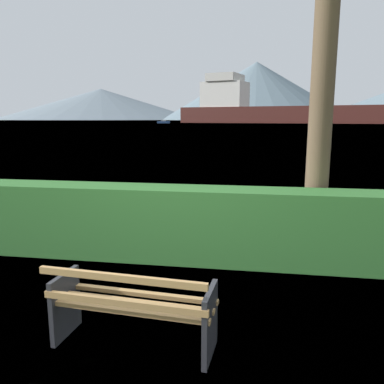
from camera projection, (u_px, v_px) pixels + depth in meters
name	position (u px, v px, depth m)	size (l,w,h in m)	color
ground_plane	(136.00, 344.00, 3.89)	(1400.00, 1400.00, 0.00)	olive
water_surface	(254.00, 121.00, 302.21)	(620.00, 620.00, 0.00)	#6B8EA3
park_bench	(132.00, 307.00, 3.76)	(1.65, 0.70, 0.87)	tan
hedge_row	(181.00, 224.00, 6.13)	(6.79, 0.68, 1.17)	#387A33
cargo_ship_large	(280.00, 109.00, 182.83)	(115.89, 50.57, 23.81)	#471E19
fishing_boat_near	(225.00, 121.00, 244.62)	(5.17, 5.41, 1.09)	#B2332D
sailboat_mid	(164.00, 122.00, 175.17)	(6.06, 2.83, 1.58)	#335693
distant_hills	(343.00, 92.00, 513.48)	(892.59, 424.77, 79.17)	gray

